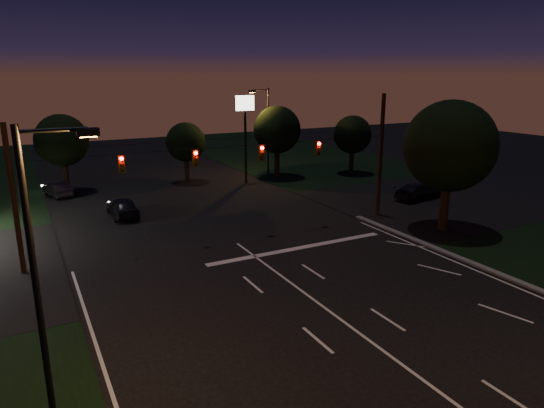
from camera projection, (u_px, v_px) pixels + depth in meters
ground at (386, 353)px, 18.46m from camera, size 140.00×140.00×0.00m
cross_street_right at (443, 200)px, 41.15m from camera, size 20.00×16.00×0.02m
stop_bar at (299, 248)px, 29.64m from camera, size 12.00×0.50×0.01m
utility_pole_right at (377, 215)px, 36.69m from camera, size 0.30×0.30×9.00m
utility_pole_left at (24, 273)px, 25.87m from camera, size 0.28×0.28×8.00m
signal_span at (229, 155)px, 29.83m from camera, size 24.00×0.40×1.56m
pole_sign_right at (245, 119)px, 46.10m from camera, size 1.80×0.30×8.40m
street_light_left at (43, 257)px, 13.75m from camera, size 2.20×0.35×9.00m
street_light_right_far at (266, 126)px, 49.53m from camera, size 2.20×0.35×9.00m
tree_right_near at (448, 147)px, 31.78m from camera, size 6.00×6.00×8.76m
tree_far_b at (62, 141)px, 42.85m from camera, size 4.60×4.60×6.98m
tree_far_c at (186, 143)px, 47.11m from camera, size 3.80×3.80×5.86m
tree_far_d at (277, 130)px, 49.24m from camera, size 4.80×4.80×7.30m
tree_far_e at (352, 135)px, 51.30m from camera, size 4.00×4.00×6.18m
car_oncoming_a at (123, 207)px, 36.00m from camera, size 1.87×4.48×1.51m
car_oncoming_b at (57, 189)px, 42.15m from camera, size 2.30×4.12×1.29m
car_cross at (419, 191)px, 41.09m from camera, size 5.01×2.64×1.39m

